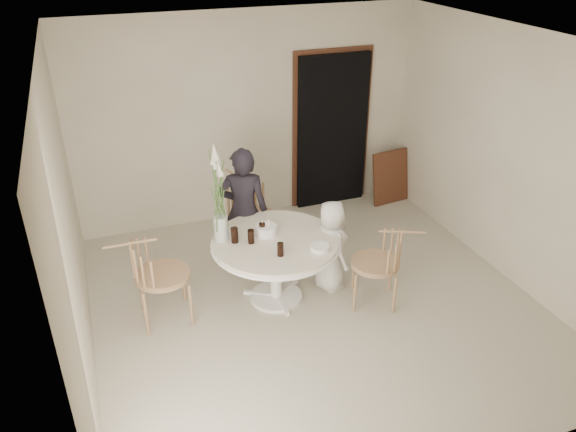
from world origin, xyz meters
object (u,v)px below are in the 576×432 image
object	(u,v)px
table	(276,249)
birthday_cake	(266,230)
chair_right	(388,256)
boy	(331,246)
chair_left	(148,269)
chair_far	(245,206)
flower_vase	(219,201)
girl	(244,211)

from	to	relation	value
table	birthday_cake	distance (m)	0.22
chair_right	boy	xyz separation A→B (m)	(-0.43, 0.46, -0.05)
chair_right	chair_left	size ratio (longest dim) A/B	0.92
table	chair_right	bearing A→B (deg)	-23.14
chair_far	flower_vase	size ratio (longest dim) A/B	0.93
chair_right	girl	world-z (taller)	girl
boy	girl	bearing A→B (deg)	42.62
table	flower_vase	xyz separation A→B (m)	(-0.52, 0.19, 0.56)
flower_vase	chair_left	bearing A→B (deg)	-172.40
chair_far	chair_right	bearing A→B (deg)	-70.34
chair_right	flower_vase	size ratio (longest dim) A/B	0.83
chair_far	boy	world-z (taller)	boy
table	girl	world-z (taller)	girl
chair_left	flower_vase	size ratio (longest dim) A/B	0.90
chair_left	boy	size ratio (longest dim) A/B	0.91
girl	table	bearing A→B (deg)	120.60
boy	table	bearing A→B (deg)	85.18
birthday_cake	chair_far	bearing A→B (deg)	88.08
chair_far	chair_right	xyz separation A→B (m)	(1.09, -1.46, -0.07)
girl	birthday_cake	size ratio (longest dim) A/B	6.72
table	birthday_cake	world-z (taller)	birthday_cake
birthday_cake	chair_right	bearing A→B (deg)	-27.60
boy	chair_left	bearing A→B (deg)	82.37
boy	flower_vase	distance (m)	1.33
table	chair_far	bearing A→B (deg)	91.55
chair_far	girl	distance (m)	0.35
table	birthday_cake	xyz separation A→B (m)	(-0.06, 0.13, 0.17)
birthday_cake	chair_left	bearing A→B (deg)	-177.98
chair_left	boy	bearing A→B (deg)	-91.20
birthday_cake	flower_vase	size ratio (longest dim) A/B	0.21
chair_left	birthday_cake	bearing A→B (deg)	-86.67
chair_right	birthday_cake	size ratio (longest dim) A/B	3.95
boy	flower_vase	bearing A→B (deg)	75.60
table	chair_right	world-z (taller)	chair_right
table	chair_right	distance (m)	1.15
girl	chair_right	bearing A→B (deg)	155.89
flower_vase	table	bearing A→B (deg)	-20.23
chair_right	chair_left	distance (m)	2.41
table	chair_far	size ratio (longest dim) A/B	1.35
birthday_cake	flower_vase	xyz separation A→B (m)	(-0.46, 0.06, 0.39)
girl	boy	world-z (taller)	girl
table	chair_far	world-z (taller)	chair_far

